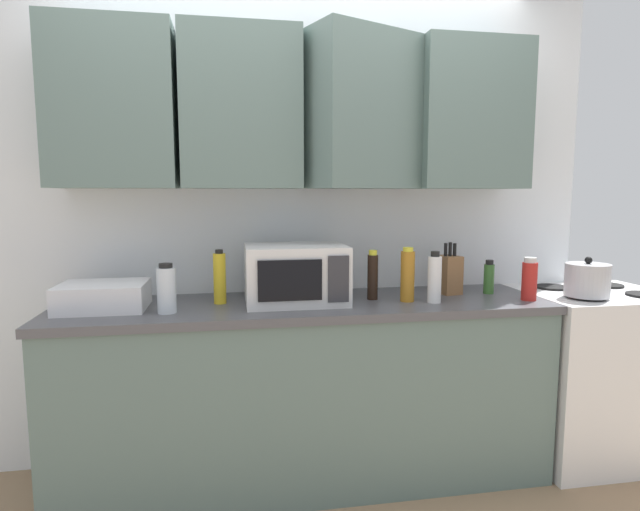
{
  "coord_description": "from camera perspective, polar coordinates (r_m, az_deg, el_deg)",
  "views": [
    {
      "loc": [
        -0.36,
        -2.73,
        1.43
      ],
      "look_at": [
        0.08,
        -0.25,
        1.12
      ],
      "focal_mm": 28.79,
      "sensor_mm": 36.0,
      "label": 1
    }
  ],
  "objects": [
    {
      "name": "microwave",
      "position": [
        2.47,
        -2.72,
        -2.05
      ],
      "size": [
        0.48,
        0.37,
        0.28
      ],
      "color": "silver",
      "rests_on": "counter_run"
    },
    {
      "name": "counter_run",
      "position": [
        2.64,
        -1.51,
        -14.72
      ],
      "size": [
        2.38,
        0.63,
        0.9
      ],
      "color": "slate",
      "rests_on": "ground_plane"
    },
    {
      "name": "bottle_white_jar",
      "position": [
        2.53,
        12.61,
        -2.51
      ],
      "size": [
        0.07,
        0.07,
        0.25
      ],
      "color": "white",
      "rests_on": "counter_run"
    },
    {
      "name": "bottle_soy_dark",
      "position": [
        2.56,
        5.87,
        -2.25
      ],
      "size": [
        0.05,
        0.05,
        0.25
      ],
      "color": "black",
      "rests_on": "counter_run"
    },
    {
      "name": "stove_range",
      "position": [
        3.24,
        27.93,
        -11.41
      ],
      "size": [
        0.76,
        0.64,
        0.91
      ],
      "color": "silver",
      "rests_on": "ground_plane"
    },
    {
      "name": "kettle",
      "position": [
        2.9,
        27.57,
        -2.41
      ],
      "size": [
        0.21,
        0.21,
        0.2
      ],
      "color": "#B2B2B7",
      "rests_on": "stove_range"
    },
    {
      "name": "knife_block",
      "position": [
        2.78,
        14.1,
        -2.01
      ],
      "size": [
        0.12,
        0.14,
        0.27
      ],
      "color": "brown",
      "rests_on": "counter_run"
    },
    {
      "name": "dish_rack",
      "position": [
        2.54,
        -22.94,
        -4.19
      ],
      "size": [
        0.38,
        0.3,
        0.12
      ],
      "primitive_type": "cube",
      "color": "silver",
      "rests_on": "counter_run"
    },
    {
      "name": "wall_back_with_cabinets",
      "position": [
        2.69,
        -2.31,
        10.11
      ],
      "size": [
        3.25,
        0.52,
        2.6
      ],
      "color": "white",
      "rests_on": "ground_plane"
    },
    {
      "name": "bottle_green_oil",
      "position": [
        2.84,
        18.26,
        -2.36
      ],
      "size": [
        0.05,
        0.05,
        0.18
      ],
      "color": "#386B2D",
      "rests_on": "counter_run"
    },
    {
      "name": "bottle_yellow_mustard",
      "position": [
        2.5,
        -11.09,
        -2.45
      ],
      "size": [
        0.06,
        0.06,
        0.26
      ],
      "color": "gold",
      "rests_on": "counter_run"
    },
    {
      "name": "bottle_clear_tall",
      "position": [
        2.36,
        -16.7,
        -3.62
      ],
      "size": [
        0.08,
        0.08,
        0.22
      ],
      "color": "silver",
      "rests_on": "counter_run"
    },
    {
      "name": "bottle_amber_vinegar",
      "position": [
        2.54,
        9.7,
        -2.19
      ],
      "size": [
        0.07,
        0.07,
        0.27
      ],
      "color": "#AD701E",
      "rests_on": "counter_run"
    },
    {
      "name": "bottle_red_sauce",
      "position": [
        2.73,
        22.25,
        -2.51
      ],
      "size": [
        0.07,
        0.07,
        0.21
      ],
      "color": "red",
      "rests_on": "counter_run"
    }
  ]
}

